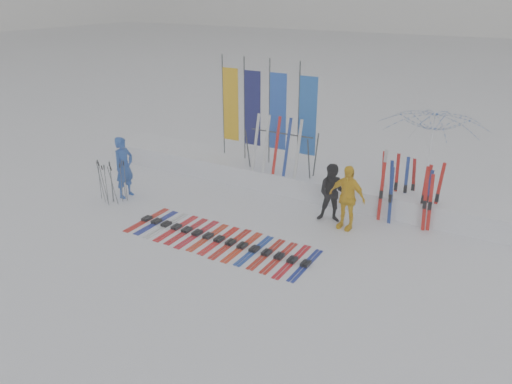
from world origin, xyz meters
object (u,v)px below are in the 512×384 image
Objects in this scene: person_yellow at (347,197)px; ski_rack at (281,146)px; person_blue at (124,167)px; person_black at (333,193)px; tent_canopy at (429,155)px; ski_row at (219,239)px.

ski_rack is at bearing 159.12° from person_yellow.
person_blue reaches higher than person_yellow.
person_black is 0.77× the size of ski_rack.
person_black is 0.52× the size of tent_canopy.
tent_canopy is 6.42m from ski_row.
ski_rack is (-3.90, -1.45, 0.04)m from tent_canopy.
ski_rack reaches higher than ski_row.
person_yellow is at bearing -39.52° from person_black.
person_yellow reaches higher than ski_row.
person_black is 0.50m from person_yellow.
tent_canopy is (7.61, 4.13, 0.44)m from person_blue.
ski_row is at bearing -125.88° from tent_canopy.
person_blue is at bearing 166.27° from ski_row.
ski_rack is (-2.60, 1.42, 0.54)m from person_yellow.
person_blue is at bearing -160.83° from person_yellow.
person_blue reaches higher than ski_row.
person_yellow is at bearing -77.29° from person_blue.
ski_row is (3.92, -0.96, -0.86)m from person_blue.
person_blue is 1.07× the size of person_yellow.
person_blue is 0.88× the size of ski_rack.
person_blue is 1.15× the size of person_black.
person_blue is at bearing -151.49° from tent_canopy.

